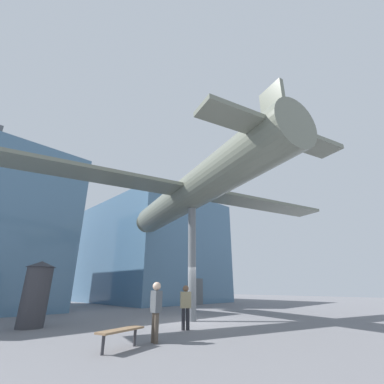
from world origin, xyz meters
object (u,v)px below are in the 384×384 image
object	(u,v)px
support_pylon_central	(192,261)
info_kiosk	(36,292)
plaza_bench	(121,332)
visitor_person	(186,304)
suspended_airplane	(191,193)
visitor_second	(156,307)

from	to	relation	value
support_pylon_central	info_kiosk	size ratio (longest dim) A/B	2.17
support_pylon_central	plaza_bench	xyz separation A→B (m)	(-5.59, -2.94, -2.40)
support_pylon_central	plaza_bench	world-z (taller)	support_pylon_central
support_pylon_central	visitor_person	xyz separation A→B (m)	(-2.10, -1.76, -1.91)
suspended_airplane	visitor_person	size ratio (longest dim) A/B	11.78
suspended_airplane	info_kiosk	world-z (taller)	suspended_airplane
suspended_airplane	visitor_second	bearing A→B (deg)	-128.75
visitor_second	plaza_bench	world-z (taller)	visitor_second
visitor_person	plaza_bench	bearing A→B (deg)	49.03
visitor_second	info_kiosk	xyz separation A→B (m)	(-1.84, 5.84, 0.36)
visitor_person	plaza_bench	size ratio (longest dim) A/B	1.08
support_pylon_central	plaza_bench	distance (m)	6.75
visitor_person	info_kiosk	world-z (taller)	info_kiosk
plaza_bench	info_kiosk	size ratio (longest dim) A/B	0.57
support_pylon_central	visitor_person	world-z (taller)	support_pylon_central
info_kiosk	visitor_second	bearing A→B (deg)	-72.51
support_pylon_central	info_kiosk	bearing A→B (deg)	154.18
plaza_bench	info_kiosk	xyz separation A→B (m)	(-0.62, 5.94, 0.91)
suspended_airplane	visitor_person	world-z (taller)	suspended_airplane
visitor_person	visitor_second	world-z (taller)	visitor_second
suspended_airplane	info_kiosk	bearing A→B (deg)	172.71
suspended_airplane	plaza_bench	size ratio (longest dim) A/B	12.76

